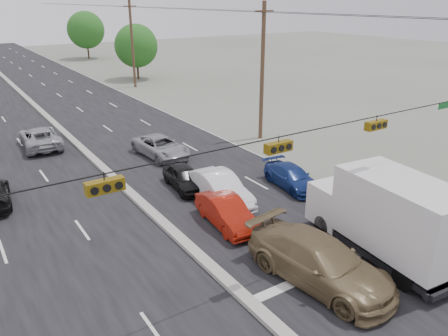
{
  "coord_description": "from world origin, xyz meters",
  "views": [
    {
      "loc": [
        -7.68,
        -10.67,
        10.12
      ],
      "look_at": [
        3.47,
        6.36,
        2.2
      ],
      "focal_mm": 35.0,
      "sensor_mm": 36.0,
      "label": 1
    }
  ],
  "objects": [
    {
      "name": "red_sedan",
      "position": [
        2.52,
        4.7,
        0.69
      ],
      "size": [
        1.83,
        4.29,
        1.37
      ],
      "primitive_type": "imported",
      "rotation": [
        0.0,
        0.0,
        -0.09
      ],
      "color": "#991609",
      "rests_on": "ground"
    },
    {
      "name": "tan_sedan",
      "position": [
        3.0,
        -0.92,
        0.88
      ],
      "size": [
        3.26,
        6.35,
        1.76
      ],
      "primitive_type": "imported",
      "rotation": [
        0.0,
        0.0,
        0.13
      ],
      "color": "brown",
      "rests_on": "ground"
    },
    {
      "name": "traffic_signals",
      "position": [
        1.4,
        0.0,
        5.49
      ],
      "size": [
        25.0,
        0.3,
        0.54
      ],
      "color": "black",
      "rests_on": "ground"
    },
    {
      "name": "queue_car_a",
      "position": [
        2.93,
        9.63,
        0.65
      ],
      "size": [
        1.91,
        3.97,
        1.31
      ],
      "primitive_type": "imported",
      "rotation": [
        0.0,
        0.0,
        -0.1
      ],
      "color": "black",
      "rests_on": "ground"
    },
    {
      "name": "ground",
      "position": [
        0.0,
        0.0,
        0.0
      ],
      "size": [
        200.0,
        200.0,
        0.0
      ],
      "primitive_type": "plane",
      "color": "#606356",
      "rests_on": "ground"
    },
    {
      "name": "black_suv",
      "position": [
        8.06,
        -1.27,
        0.84
      ],
      "size": [
        3.12,
        6.18,
        1.68
      ],
      "primitive_type": "imported",
      "rotation": [
        0.0,
        0.0,
        0.06
      ],
      "color": "black",
      "rests_on": "ground"
    },
    {
      "name": "tree_right_far",
      "position": [
        16.0,
        70.0,
        4.96
      ],
      "size": [
        6.4,
        6.4,
        8.16
      ],
      "color": "#382619",
      "rests_on": "ground"
    },
    {
      "name": "center_median",
      "position": [
        0.0,
        30.0,
        0.1
      ],
      "size": [
        0.5,
        160.0,
        0.2
      ],
      "primitive_type": "cube",
      "color": "gray",
      "rests_on": "ground"
    },
    {
      "name": "road_surface",
      "position": [
        0.0,
        30.0,
        0.0
      ],
      "size": [
        20.0,
        160.0,
        0.02
      ],
      "primitive_type": "cube",
      "color": "black",
      "rests_on": "ground"
    },
    {
      "name": "queue_car_d",
      "position": [
        8.14,
        6.41,
        0.61
      ],
      "size": [
        2.2,
        4.39,
        1.22
      ],
      "primitive_type": "imported",
      "rotation": [
        0.0,
        0.0,
        -0.12
      ],
      "color": "navy",
      "rests_on": "ground"
    },
    {
      "name": "utility_pole_right_b",
      "position": [
        12.5,
        15.0,
        5.11
      ],
      "size": [
        1.6,
        0.3,
        10.0
      ],
      "color": "#422D1E",
      "rests_on": "ground"
    },
    {
      "name": "oncoming_far",
      "position": [
        -2.28,
        21.88,
        0.74
      ],
      "size": [
        2.73,
        5.43,
        1.47
      ],
      "primitive_type": "imported",
      "rotation": [
        0.0,
        0.0,
        3.09
      ],
      "color": "#95979C",
      "rests_on": "ground"
    },
    {
      "name": "utility_pole_right_c",
      "position": [
        12.5,
        40.0,
        5.11
      ],
      "size": [
        1.6,
        0.3,
        10.0
      ],
      "color": "#422D1E",
      "rests_on": "ground"
    },
    {
      "name": "box_truck",
      "position": [
        6.58,
        -1.02,
        1.86
      ],
      "size": [
        3.2,
        7.37,
        3.63
      ],
      "rotation": [
        0.0,
        0.0,
        -0.1
      ],
      "color": "black",
      "rests_on": "ground"
    },
    {
      "name": "queue_car_c",
      "position": [
        4.17,
        15.3,
        0.68
      ],
      "size": [
        2.75,
        5.12,
        1.37
      ],
      "primitive_type": "imported",
      "rotation": [
        0.0,
        0.0,
        0.1
      ],
      "color": "gray",
      "rests_on": "ground"
    },
    {
      "name": "tree_right_mid",
      "position": [
        15.0,
        45.0,
        4.34
      ],
      "size": [
        5.6,
        5.6,
        7.14
      ],
      "color": "#382619",
      "rests_on": "ground"
    },
    {
      "name": "queue_car_b",
      "position": [
        3.62,
        6.97,
        0.79
      ],
      "size": [
        1.96,
        4.87,
        1.57
      ],
      "primitive_type": "imported",
      "rotation": [
        0.0,
        0.0,
        -0.06
      ],
      "color": "white",
      "rests_on": "ground"
    }
  ]
}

